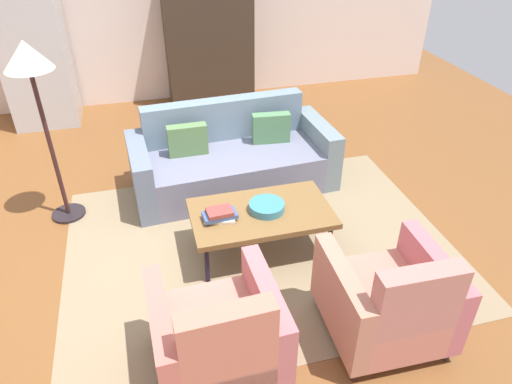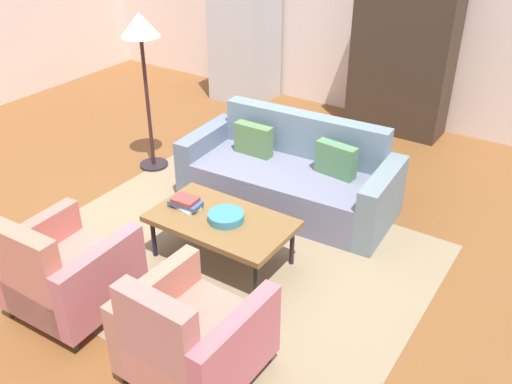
{
  "view_description": "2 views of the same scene",
  "coord_description": "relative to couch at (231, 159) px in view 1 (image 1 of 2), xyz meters",
  "views": [
    {
      "loc": [
        -0.36,
        -3.34,
        2.77
      ],
      "look_at": [
        0.5,
        -0.11,
        0.55
      ],
      "focal_mm": 32.95,
      "sensor_mm": 36.0,
      "label": 1
    },
    {
      "loc": [
        2.92,
        -3.34,
        2.98
      ],
      "look_at": [
        0.66,
        0.09,
        0.58
      ],
      "focal_mm": 39.33,
      "sensor_mm": 36.0,
      "label": 2
    }
  ],
  "objects": [
    {
      "name": "ground_plane",
      "position": [
        -0.51,
        -0.97,
        -0.29
      ],
      "size": [
        10.49,
        10.49,
        0.0
      ],
      "primitive_type": "plane",
      "color": "brown"
    },
    {
      "name": "wall_back",
      "position": [
        -0.51,
        2.67,
        1.11
      ],
      "size": [
        8.74,
        0.12,
        2.8
      ],
      "primitive_type": "cube",
      "color": "beige",
      "rests_on": "ground"
    },
    {
      "name": "area_rug",
      "position": [
        0.0,
        -1.14,
        -0.28
      ],
      "size": [
        3.4,
        2.6,
        0.01
      ],
      "primitive_type": "cube",
      "color": "#867456",
      "rests_on": "ground"
    },
    {
      "name": "couch",
      "position": [
        0.0,
        0.0,
        0.0
      ],
      "size": [
        2.15,
        1.02,
        0.86
      ],
      "rotation": [
        0.0,
        0.0,
        3.2
      ],
      "color": "slate",
      "rests_on": "ground"
    },
    {
      "name": "coffee_table",
      "position": [
        0.0,
        -1.19,
        0.1
      ],
      "size": [
        1.2,
        0.7,
        0.43
      ],
      "color": "black",
      "rests_on": "ground"
    },
    {
      "name": "armchair_left",
      "position": [
        -0.59,
        -2.35,
        0.06
      ],
      "size": [
        0.83,
        0.83,
        0.88
      ],
      "rotation": [
        0.0,
        0.0,
        0.04
      ],
      "color": "#3A231B",
      "rests_on": "ground"
    },
    {
      "name": "armchair_right",
      "position": [
        0.6,
        -2.35,
        0.06
      ],
      "size": [
        0.82,
        0.82,
        0.88
      ],
      "rotation": [
        0.0,
        0.0,
        -0.03
      ],
      "color": "#2C2A23",
      "rests_on": "ground"
    },
    {
      "name": "fruit_bowl",
      "position": [
        0.05,
        -1.19,
        0.17
      ],
      "size": [
        0.3,
        0.3,
        0.07
      ],
      "primitive_type": "cylinder",
      "color": "teal",
      "rests_on": "coffee_table"
    },
    {
      "name": "book_stack",
      "position": [
        -0.36,
        -1.21,
        0.18
      ],
      "size": [
        0.29,
        0.21,
        0.09
      ],
      "color": "beige",
      "rests_on": "coffee_table"
    },
    {
      "name": "cabinet",
      "position": [
        0.2,
        2.32,
        0.61
      ],
      "size": [
        1.2,
        0.51,
        1.8
      ],
      "color": "#372A1F",
      "rests_on": "ground"
    },
    {
      "name": "refrigerator",
      "position": [
        -2.08,
        2.22,
        0.64
      ],
      "size": [
        0.8,
        0.73,
        1.85
      ],
      "color": "#B7BABF",
      "rests_on": "ground"
    },
    {
      "name": "floor_lamp",
      "position": [
        -1.7,
        -0.19,
        1.16
      ],
      "size": [
        0.4,
        0.4,
        1.72
      ],
      "color": "black",
      "rests_on": "ground"
    }
  ]
}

